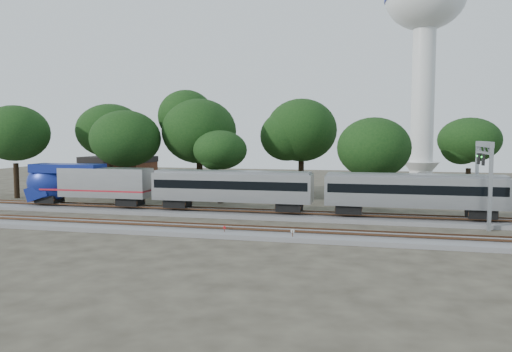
{
  "coord_description": "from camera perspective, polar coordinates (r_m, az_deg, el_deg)",
  "views": [
    {
      "loc": [
        15.86,
        -46.79,
        8.95
      ],
      "look_at": [
        3.59,
        5.0,
        4.53
      ],
      "focal_mm": 35.0,
      "sensor_mm": 36.0,
      "label": 1
    }
  ],
  "objects": [
    {
      "name": "track_near",
      "position": [
        46.47,
        -6.92,
        -6.13
      ],
      "size": [
        160.0,
        5.0,
        0.73
      ],
      "color": "slate",
      "rests_on": "ground"
    },
    {
      "name": "tree_1",
      "position": [
        79.95,
        -16.3,
        4.98
      ],
      "size": [
        9.71,
        9.71,
        13.69
      ],
      "color": "black",
      "rests_on": "ground"
    },
    {
      "name": "ground",
      "position": [
        50.21,
        -5.33,
        -5.54
      ],
      "size": [
        160.0,
        160.0,
        0.0
      ],
      "primitive_type": "plane",
      "color": "#383328",
      "rests_on": "ground"
    },
    {
      "name": "tree_0",
      "position": [
        77.79,
        -25.87,
        4.41
      ],
      "size": [
        9.3,
        9.3,
        13.11
      ],
      "color": "black",
      "rests_on": "ground"
    },
    {
      "name": "tree_3",
      "position": [
        70.48,
        -6.5,
        5.1
      ],
      "size": [
        9.58,
        9.58,
        13.51
      ],
      "color": "black",
      "rests_on": "ground"
    },
    {
      "name": "switch_stand_white",
      "position": [
        42.24,
        4.2,
        -6.58
      ],
      "size": [
        0.32,
        0.13,
        1.04
      ],
      "rotation": [
        0.0,
        0.0,
        0.31
      ],
      "color": "#512D19",
      "rests_on": "ground"
    },
    {
      "name": "switch_stand_red",
      "position": [
        44.28,
        -3.62,
        -6.14
      ],
      "size": [
        0.28,
        0.14,
        0.92
      ],
      "rotation": [
        0.0,
        0.0,
        -0.4
      ],
      "color": "#512D19",
      "rests_on": "ground"
    },
    {
      "name": "switch_lever",
      "position": [
        42.79,
        2.38,
        -7.12
      ],
      "size": [
        0.52,
        0.33,
        0.3
      ],
      "primitive_type": "cube",
      "rotation": [
        0.0,
        0.0,
        0.05
      ],
      "color": "#512D19",
      "rests_on": "ground"
    },
    {
      "name": "brick_building",
      "position": [
        87.52,
        -15.41,
        0.45
      ],
      "size": [
        11.21,
        8.09,
        5.27
      ],
      "rotation": [
        0.0,
        0.0,
        -0.03
      ],
      "color": "brown",
      "rests_on": "ground"
    },
    {
      "name": "tree_2",
      "position": [
        70.21,
        -14.7,
        4.13
      ],
      "size": [
        8.54,
        8.54,
        12.03
      ],
      "color": "black",
      "rests_on": "ground"
    },
    {
      "name": "tree_6",
      "position": [
        63.8,
        13.31,
        3.12
      ],
      "size": [
        7.42,
        7.42,
        10.46
      ],
      "color": "black",
      "rests_on": "ground"
    },
    {
      "name": "signal_gantry",
      "position": [
        53.9,
        24.56,
        1.23
      ],
      "size": [
        0.58,
        6.81,
        8.29
      ],
      "color": "gray",
      "rests_on": "ground"
    },
    {
      "name": "train",
      "position": [
        53.26,
        17.73,
        -1.6
      ],
      "size": [
        92.73,
        3.2,
        4.72
      ],
      "color": "#B1B4B9",
      "rests_on": "ground"
    },
    {
      "name": "tree_4",
      "position": [
        65.07,
        -4.12,
        2.96
      ],
      "size": [
        7.07,
        7.07,
        9.97
      ],
      "color": "black",
      "rests_on": "ground"
    },
    {
      "name": "water_tower",
      "position": [
        97.12,
        18.75,
        16.5
      ],
      "size": [
        14.21,
        14.21,
        39.33
      ],
      "color": "silver",
      "rests_on": "ground"
    },
    {
      "name": "track_far",
      "position": [
        55.81,
        -3.36,
        -4.27
      ],
      "size": [
        160.0,
        5.0,
        0.73
      ],
      "color": "slate",
      "rests_on": "ground"
    },
    {
      "name": "tree_5",
      "position": [
        73.71,
        5.21,
        5.23
      ],
      "size": [
        9.76,
        9.76,
        13.75
      ],
      "color": "black",
      "rests_on": "ground"
    },
    {
      "name": "tree_7",
      "position": [
        72.71,
        23.2,
        3.79
      ],
      "size": [
        8.37,
        8.37,
        11.8
      ],
      "color": "black",
      "rests_on": "ground"
    }
  ]
}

